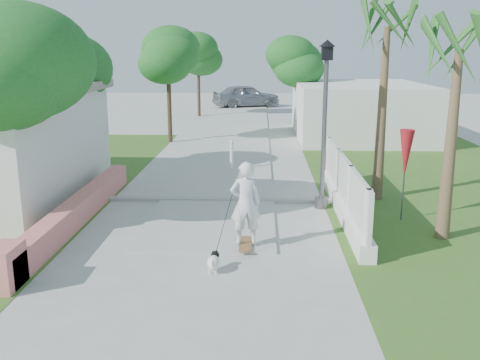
{
  "coord_description": "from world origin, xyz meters",
  "views": [
    {
      "loc": [
        1.25,
        -8.54,
        4.19
      ],
      "look_at": [
        0.74,
        4.09,
        1.1
      ],
      "focal_mm": 40.0,
      "sensor_mm": 36.0,
      "label": 1
    }
  ],
  "objects_px": {
    "bollard": "(232,154)",
    "parked_car": "(246,96)",
    "patio_umbrella": "(406,155)",
    "dog": "(214,261)",
    "street_lamp": "(325,119)",
    "skateboarder": "(237,211)"
  },
  "relations": [
    {
      "from": "bollard",
      "to": "dog",
      "type": "distance_m",
      "value": 8.92
    },
    {
      "from": "street_lamp",
      "to": "dog",
      "type": "bearing_deg",
      "value": -120.01
    },
    {
      "from": "dog",
      "to": "street_lamp",
      "type": "bearing_deg",
      "value": 63.95
    },
    {
      "from": "parked_car",
      "to": "skateboarder",
      "type": "bearing_deg",
      "value": 160.84
    },
    {
      "from": "bollard",
      "to": "patio_umbrella",
      "type": "bearing_deg",
      "value": -50.09
    },
    {
      "from": "skateboarder",
      "to": "parked_car",
      "type": "distance_m",
      "value": 29.56
    },
    {
      "from": "bollard",
      "to": "dog",
      "type": "relative_size",
      "value": 1.96
    },
    {
      "from": "skateboarder",
      "to": "parked_car",
      "type": "bearing_deg",
      "value": -97.35
    },
    {
      "from": "street_lamp",
      "to": "skateboarder",
      "type": "xyz_separation_m",
      "value": [
        -2.14,
        -3.35,
        -1.52
      ]
    },
    {
      "from": "patio_umbrella",
      "to": "dog",
      "type": "bearing_deg",
      "value": -142.53
    },
    {
      "from": "street_lamp",
      "to": "skateboarder",
      "type": "relative_size",
      "value": 2.32
    },
    {
      "from": "street_lamp",
      "to": "bollard",
      "type": "bearing_deg",
      "value": 120.96
    },
    {
      "from": "street_lamp",
      "to": "bollard",
      "type": "relative_size",
      "value": 4.07
    },
    {
      "from": "street_lamp",
      "to": "skateboarder",
      "type": "distance_m",
      "value": 4.26
    },
    {
      "from": "bollard",
      "to": "parked_car",
      "type": "xyz_separation_m",
      "value": [
        -0.11,
        21.7,
        0.26
      ]
    },
    {
      "from": "bollard",
      "to": "parked_car",
      "type": "bearing_deg",
      "value": 90.29
    },
    {
      "from": "patio_umbrella",
      "to": "dog",
      "type": "relative_size",
      "value": 4.14
    },
    {
      "from": "street_lamp",
      "to": "parked_car",
      "type": "bearing_deg",
      "value": 96.12
    },
    {
      "from": "bollard",
      "to": "dog",
      "type": "bearing_deg",
      "value": -89.01
    },
    {
      "from": "street_lamp",
      "to": "skateboarder",
      "type": "height_order",
      "value": "street_lamp"
    },
    {
      "from": "street_lamp",
      "to": "patio_umbrella",
      "type": "distance_m",
      "value": 2.27
    },
    {
      "from": "bollard",
      "to": "patio_umbrella",
      "type": "distance_m",
      "value": 7.25
    }
  ]
}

